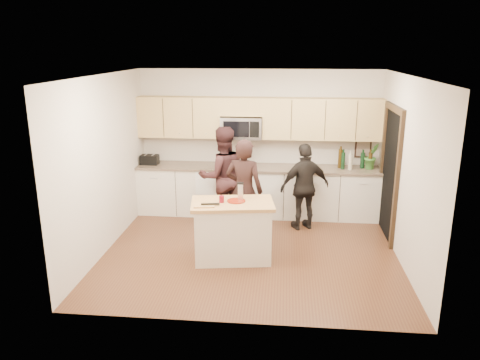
# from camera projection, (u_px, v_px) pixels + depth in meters

# --- Properties ---
(floor) EXTENTS (4.50, 4.50, 0.00)m
(floor) POSITION_uv_depth(u_px,v_px,m) (250.00, 251.00, 7.35)
(floor) COLOR #53301C
(floor) RESTS_ON ground
(room_shell) EXTENTS (4.52, 4.02, 2.71)m
(room_shell) POSITION_uv_depth(u_px,v_px,m) (251.00, 143.00, 6.87)
(room_shell) COLOR #C0B3A3
(room_shell) RESTS_ON ground
(back_cabinetry) EXTENTS (4.50, 0.66, 0.94)m
(back_cabinetry) POSITION_uv_depth(u_px,v_px,m) (257.00, 190.00, 8.84)
(back_cabinetry) COLOR silver
(back_cabinetry) RESTS_ON ground
(upper_cabinetry) EXTENTS (4.50, 0.33, 0.75)m
(upper_cabinetry) POSITION_uv_depth(u_px,v_px,m) (260.00, 117.00, 8.59)
(upper_cabinetry) COLOR tan
(upper_cabinetry) RESTS_ON ground
(microwave) EXTENTS (0.76, 0.41, 0.40)m
(microwave) POSITION_uv_depth(u_px,v_px,m) (242.00, 127.00, 8.64)
(microwave) COLOR silver
(microwave) RESTS_ON ground
(doorway) EXTENTS (0.06, 1.25, 2.20)m
(doorway) POSITION_uv_depth(u_px,v_px,m) (390.00, 169.00, 7.68)
(doorway) COLOR black
(doorway) RESTS_ON ground
(framed_picture) EXTENTS (0.30, 0.03, 0.38)m
(framed_picture) POSITION_uv_depth(u_px,v_px,m) (363.00, 147.00, 8.71)
(framed_picture) COLOR black
(framed_picture) RESTS_ON ground
(dish_towel) EXTENTS (0.34, 0.60, 0.48)m
(dish_towel) POSITION_uv_depth(u_px,v_px,m) (206.00, 175.00, 8.65)
(dish_towel) COLOR white
(dish_towel) RESTS_ON ground
(island) EXTENTS (1.29, 0.87, 0.90)m
(island) POSITION_uv_depth(u_px,v_px,m) (232.00, 230.00, 6.97)
(island) COLOR silver
(island) RESTS_ON ground
(red_plate) EXTENTS (0.27, 0.27, 0.02)m
(red_plate) POSITION_uv_depth(u_px,v_px,m) (236.00, 201.00, 6.88)
(red_plate) COLOR maroon
(red_plate) RESTS_ON island
(box_grater) EXTENTS (0.09, 0.07, 0.25)m
(box_grater) POSITION_uv_depth(u_px,v_px,m) (241.00, 191.00, 6.90)
(box_grater) COLOR silver
(box_grater) RESTS_ON red_plate
(drink_glass) EXTENTS (0.07, 0.07, 0.10)m
(drink_glass) POSITION_uv_depth(u_px,v_px,m) (222.00, 199.00, 6.82)
(drink_glass) COLOR maroon
(drink_glass) RESTS_ON island
(cutting_board) EXTENTS (0.32, 0.20, 0.02)m
(cutting_board) POSITION_uv_depth(u_px,v_px,m) (204.00, 206.00, 6.66)
(cutting_board) COLOR #B6814C
(cutting_board) RESTS_ON island
(tongs) EXTENTS (0.27, 0.07, 0.02)m
(tongs) POSITION_uv_depth(u_px,v_px,m) (210.00, 204.00, 6.68)
(tongs) COLOR black
(tongs) RESTS_ON cutting_board
(knife) EXTENTS (0.18, 0.05, 0.01)m
(knife) POSITION_uv_depth(u_px,v_px,m) (207.00, 206.00, 6.62)
(knife) COLOR silver
(knife) RESTS_ON cutting_board
(toaster) EXTENTS (0.33, 0.22, 0.18)m
(toaster) POSITION_uv_depth(u_px,v_px,m) (150.00, 160.00, 8.85)
(toaster) COLOR black
(toaster) RESTS_ON back_cabinetry
(bottle_cluster) EXTENTS (0.62, 0.22, 0.40)m
(bottle_cluster) POSITION_uv_depth(u_px,v_px,m) (355.00, 159.00, 8.51)
(bottle_cluster) COLOR black
(bottle_cluster) RESTS_ON back_cabinetry
(orchid) EXTENTS (0.32, 0.30, 0.48)m
(orchid) POSITION_uv_depth(u_px,v_px,m) (372.00, 156.00, 8.48)
(orchid) COLOR #3F7D32
(orchid) RESTS_ON back_cabinetry
(woman_left) EXTENTS (0.69, 0.53, 1.70)m
(woman_left) POSITION_uv_depth(u_px,v_px,m) (244.00, 191.00, 7.54)
(woman_left) COLOR black
(woman_left) RESTS_ON ground
(woman_center) EXTENTS (1.05, 0.95, 1.77)m
(woman_center) POSITION_uv_depth(u_px,v_px,m) (223.00, 176.00, 8.24)
(woman_center) COLOR black
(woman_center) RESTS_ON ground
(woman_right) EXTENTS (0.96, 0.68, 1.52)m
(woman_right) POSITION_uv_depth(u_px,v_px,m) (305.00, 187.00, 8.07)
(woman_right) COLOR black
(woman_right) RESTS_ON ground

